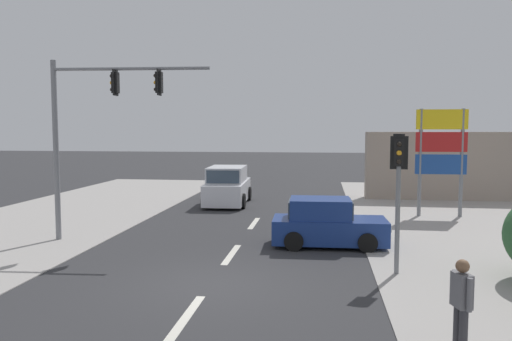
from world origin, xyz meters
name	(u,v)px	position (x,y,z in m)	size (l,w,h in m)	color
ground_plane	(209,285)	(0.00, 0.00, 0.00)	(140.00, 140.00, 0.00)	#303033
lane_dash_near	(187,316)	(0.00, -2.00, 0.00)	(0.20, 2.40, 0.01)	silver
lane_dash_mid	(232,254)	(0.00, 3.00, 0.00)	(0.20, 2.40, 0.01)	silver
lane_dash_far	(254,223)	(0.00, 8.00, 0.00)	(0.20, 2.40, 0.01)	silver
traffic_signal_mast	(93,117)	(-4.86, 4.27, 4.15)	(5.28, 0.53, 6.00)	slate
pedestal_signal_right_kerb	(398,181)	(4.58, 1.51, 2.42)	(0.44, 0.30, 3.56)	slate
pedestal_signal_far_median	(398,163)	(5.60, 8.42, 2.42)	(0.44, 0.29, 3.56)	slate
shopping_plaza_sign	(441,147)	(7.66, 10.54, 2.98)	(2.10, 0.16, 4.60)	slate
shopfront_wall_far	(482,166)	(11.00, 16.00, 1.80)	(12.00, 1.00, 3.60)	#A39384
hatchback_oncoming_mid	(327,224)	(2.83, 4.50, 0.70)	(3.68, 1.86, 1.53)	navy
suv_kerbside_parked	(228,187)	(-2.00, 12.89, 0.88)	(2.21, 4.61, 1.90)	silver
pedestrian_at_kerb	(461,302)	(4.92, -3.14, 0.93)	(0.30, 0.55, 1.63)	#333338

